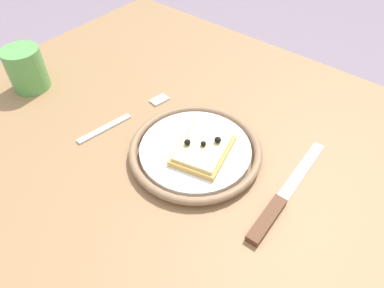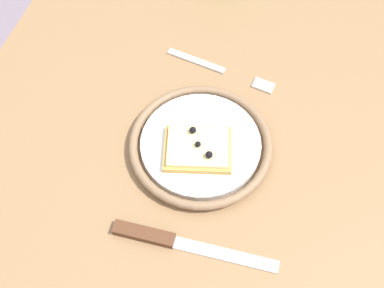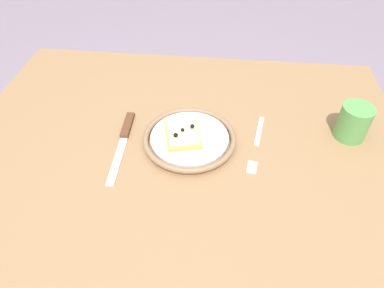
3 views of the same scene
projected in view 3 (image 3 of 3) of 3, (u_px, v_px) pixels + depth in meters
The scene contains 7 objects.
ground_plane at pixel (186, 274), 1.33m from camera, with size 6.00×6.00×0.00m, color gray.
dining_table at pixel (183, 164), 0.89m from camera, with size 1.10×0.81×0.72m.
plate at pixel (190, 138), 0.82m from camera, with size 0.23×0.23×0.02m.
pizza_slice_near at pixel (182, 134), 0.81m from camera, with size 0.10×0.12×0.03m.
knife at pixel (125, 134), 0.84m from camera, with size 0.03×0.24×0.01m.
fork at pixel (257, 144), 0.82m from camera, with size 0.05×0.20×0.00m.
cup at pixel (354, 122), 0.82m from camera, with size 0.07×0.07×0.09m, color #599E4C.
Camera 3 is at (-0.09, 0.60, 1.29)m, focal length 31.76 mm.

